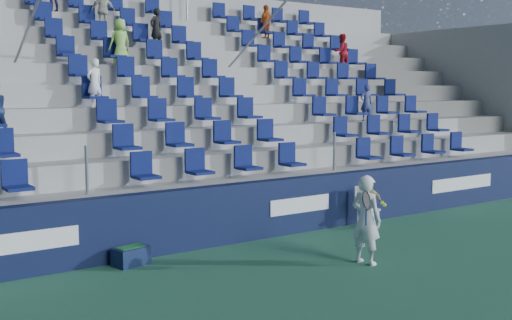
% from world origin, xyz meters
% --- Properties ---
extents(ground, '(70.00, 70.00, 0.00)m').
position_xyz_m(ground, '(0.00, 0.00, 0.00)').
color(ground, '#296144').
rests_on(ground, ground).
extents(sponsor_wall, '(24.00, 0.32, 1.20)m').
position_xyz_m(sponsor_wall, '(0.00, 3.15, 0.60)').
color(sponsor_wall, '#0F1738').
rests_on(sponsor_wall, ground).
extents(grandstand, '(24.00, 8.17, 6.63)m').
position_xyz_m(grandstand, '(-0.00, 8.24, 2.13)').
color(grandstand, '#A3A39E').
rests_on(grandstand, ground).
extents(tennis_player, '(0.69, 0.66, 1.60)m').
position_xyz_m(tennis_player, '(0.95, 0.45, 0.80)').
color(tennis_player, white).
rests_on(tennis_player, ground).
extents(line_judge_chair, '(0.49, 0.50, 0.93)m').
position_xyz_m(line_judge_chair, '(3.10, 2.65, 0.53)').
color(line_judge_chair, white).
rests_on(line_judge_chair, ground).
extents(line_judge, '(0.69, 0.44, 1.09)m').
position_xyz_m(line_judge, '(3.10, 2.50, 0.54)').
color(line_judge, tan).
rests_on(line_judge, ground).
extents(ball_bin, '(0.67, 0.51, 0.34)m').
position_xyz_m(ball_bin, '(-2.55, 2.75, 0.18)').
color(ball_bin, '#101C3D').
rests_on(ball_bin, ground).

